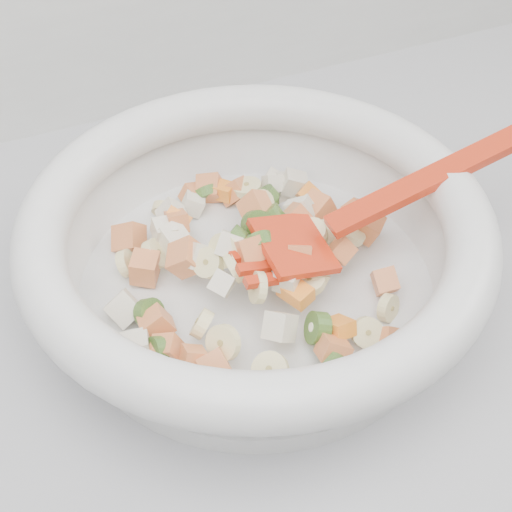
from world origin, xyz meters
name	(u,v)px	position (x,y,z in m)	size (l,w,h in m)	color
counter	(387,473)	(0.00, 1.45, 0.45)	(2.00, 0.60, 0.90)	#97979C
mixing_bowl	(256,247)	(-0.20, 1.43, 0.96)	(0.44, 0.37, 0.12)	silver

